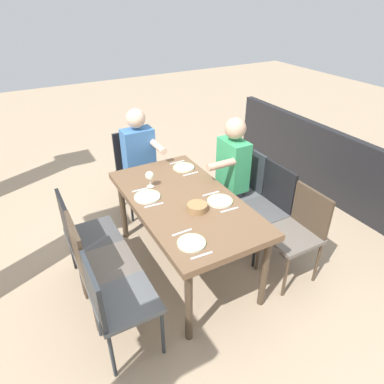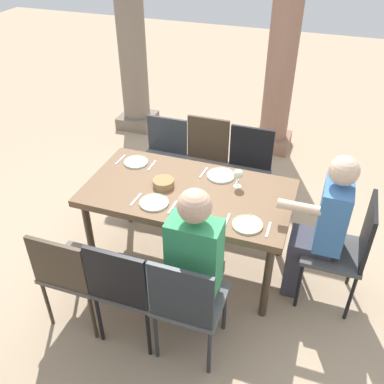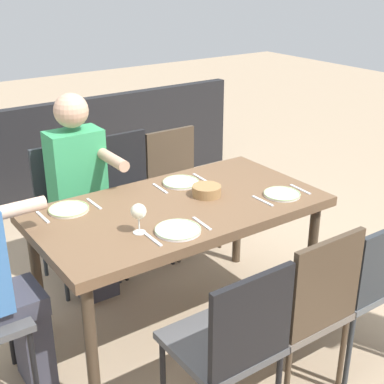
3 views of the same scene
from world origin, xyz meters
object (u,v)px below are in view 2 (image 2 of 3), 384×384
at_px(chair_west_north, 163,155).
at_px(plate_2, 221,175).
at_px(chair_east_north, 247,169).
at_px(stone_column_centre, 285,37).
at_px(chair_mid_north, 204,160).
at_px(dining_table, 188,197).
at_px(chair_mid_south, 127,284).
at_px(chair_west_south, 72,270).
at_px(chair_east_south, 187,301).
at_px(stone_column_near, 130,24).
at_px(wine_glass_2, 238,174).
at_px(bread_basket, 163,183).
at_px(diner_man_white, 197,261).
at_px(plate_0, 136,162).
at_px(chair_head_east, 346,246).
at_px(plate_1, 154,203).
at_px(plate_3, 247,225).
at_px(diner_woman_green, 321,226).

bearing_deg(chair_west_north, plate_2, -37.19).
distance_m(chair_east_north, stone_column_centre, 1.70).
height_order(chair_west_north, chair_mid_north, chair_mid_north).
bearing_deg(dining_table, chair_mid_south, -99.19).
bearing_deg(chair_mid_north, chair_west_south, -104.18).
xyz_separation_m(chair_east_south, stone_column_near, (-1.87, 3.18, 0.83)).
xyz_separation_m(chair_mid_north, stone_column_near, (-1.44, 1.46, 0.83)).
bearing_deg(wine_glass_2, bread_basket, -161.36).
xyz_separation_m(diner_man_white, plate_0, (-0.86, 0.90, 0.08)).
height_order(chair_head_east, diner_man_white, diner_man_white).
xyz_separation_m(chair_east_south, diner_man_white, (-0.00, 0.20, 0.17)).
bearing_deg(plate_1, diner_man_white, -40.31).
bearing_deg(chair_west_north, chair_east_north, 0.31).
distance_m(chair_west_south, plate_1, 0.76).
relative_size(chair_mid_north, wine_glass_2, 5.93).
bearing_deg(bread_basket, chair_mid_south, -85.58).
relative_size(plate_0, wine_glass_2, 1.36).
relative_size(chair_mid_south, stone_column_near, 0.33).
relative_size(diner_man_white, stone_column_near, 0.47).
distance_m(stone_column_centre, plate_3, 2.67).
bearing_deg(chair_mid_north, chair_mid_south, -90.00).
bearing_deg(stone_column_centre, chair_west_north, -121.09).
bearing_deg(plate_3, chair_east_south, -112.69).
bearing_deg(plate_3, chair_mid_north, 120.88).
xyz_separation_m(chair_west_north, chair_head_east, (1.81, -0.85, 0.03)).
bearing_deg(plate_1, chair_head_east, 10.09).
height_order(chair_west_south, wine_glass_2, wine_glass_2).
xyz_separation_m(diner_woman_green, plate_0, (-1.60, 0.24, 0.09)).
bearing_deg(bread_basket, chair_east_south, -59.34).
xyz_separation_m(dining_table, plate_3, (0.54, -0.28, 0.08)).
xyz_separation_m(chair_mid_south, chair_east_south, (0.44, -0.00, -0.00)).
distance_m(chair_mid_south, chair_head_east, 1.62).
relative_size(diner_man_white, plate_2, 5.56).
xyz_separation_m(plate_0, wine_glass_2, (0.92, -0.06, 0.11)).
distance_m(chair_east_south, plate_1, 0.81).
bearing_deg(stone_column_near, chair_mid_north, -45.45).
height_order(plate_1, wine_glass_2, wine_glass_2).
bearing_deg(wine_glass_2, chair_east_south, -93.19).
height_order(diner_man_white, plate_1, diner_man_white).
height_order(chair_east_south, plate_2, chair_east_south).
distance_m(chair_mid_south, plate_0, 1.20).
bearing_deg(diner_woman_green, plate_1, -168.42).
height_order(chair_east_south, plate_1, chair_east_south).
height_order(chair_east_north, wine_glass_2, wine_glass_2).
xyz_separation_m(chair_head_east, stone_column_near, (-2.82, 2.32, 0.82)).
height_order(chair_mid_north, stone_column_near, stone_column_near).
height_order(chair_east_north, stone_column_near, stone_column_near).
xyz_separation_m(chair_east_north, stone_column_near, (-1.87, 1.46, 0.84)).
bearing_deg(plate_0, plate_1, -52.22).
bearing_deg(diner_woman_green, chair_head_east, 0.84).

